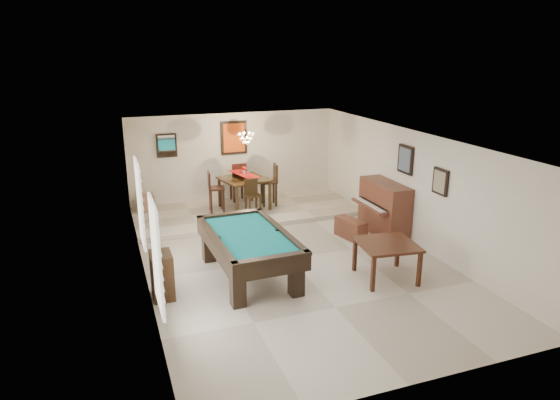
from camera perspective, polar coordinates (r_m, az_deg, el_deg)
ground_plane at (r=10.83m, az=1.09°, el=-6.75°), size 6.00×9.00×0.02m
wall_back at (r=14.53m, az=-5.27°, el=4.80°), size 6.00×0.04×2.60m
wall_front at (r=6.68m, az=15.36°, el=-10.86°), size 6.00×0.04×2.60m
wall_left at (r=9.76m, az=-15.56°, el=-1.88°), size 0.04×9.00×2.60m
wall_right at (r=11.75m, az=14.92°, el=1.35°), size 0.04×9.00×2.60m
ceiling at (r=10.07m, az=1.17°, el=6.97°), size 6.00×9.00×0.04m
dining_step at (r=13.69m, az=-3.78°, el=-1.31°), size 6.00×2.50×0.12m
window_left_front at (r=7.67m, az=-13.95°, el=-6.19°), size 0.06×1.00×1.70m
window_left_rear at (r=10.30m, az=-15.73°, el=-0.32°), size 0.06×1.00×1.70m
pool_table at (r=9.87m, az=-3.56°, el=-6.36°), size 1.52×2.71×0.89m
square_table at (r=10.03m, az=12.03°, el=-6.79°), size 1.20×1.20×0.74m
upright_piano at (r=12.22m, az=11.22°, el=-1.01°), size 0.86×1.54×1.29m
piano_bench at (r=11.99m, az=8.08°, el=-3.26°), size 0.51×0.90×0.47m
apothecary_chest at (r=9.34m, az=-13.33°, el=-8.39°), size 0.38×0.56×0.85m
dining_table at (r=13.66m, az=-4.09°, el=1.02°), size 1.39×1.39×0.97m
flower_vase at (r=13.51m, az=-4.14°, el=3.42°), size 0.14×0.14×0.21m
dining_chair_south at (r=12.98m, az=-3.09°, el=0.20°), size 0.38×0.38×0.98m
dining_chair_north at (r=14.34m, az=-4.85°, el=2.11°), size 0.42×0.42×1.13m
dining_chair_west at (r=13.43m, az=-7.27°, el=0.98°), size 0.46×0.46×1.11m
dining_chair_east at (r=13.87m, az=-1.30°, el=1.74°), size 0.48×0.48×1.16m
corner_bench at (r=13.99m, az=-15.01°, el=-0.28°), size 0.40×0.50×0.43m
chandelier at (r=13.13m, az=-3.90°, el=7.52°), size 0.44×0.44×0.60m
back_painting at (r=14.38m, az=-5.29°, el=7.11°), size 0.75×0.06×0.95m
back_mirror at (r=14.05m, az=-12.83°, el=6.10°), size 0.55×0.06×0.65m
right_picture_upper at (r=11.83m, az=14.16°, el=4.51°), size 0.06×0.55×0.65m
right_picture_lower at (r=10.85m, az=17.87°, el=2.01°), size 0.06×0.45×0.55m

